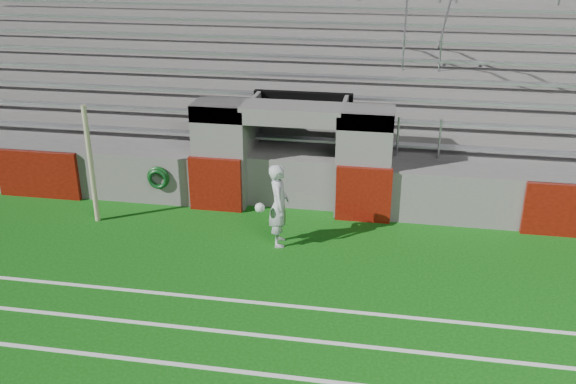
# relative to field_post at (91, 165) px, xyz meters

# --- Properties ---
(ground) EXTENTS (90.00, 90.00, 0.00)m
(ground) POSITION_rel_field_post_xyz_m (4.43, -1.87, -1.41)
(ground) COLOR #0E4F0D
(ground) RESTS_ON ground
(field_post) EXTENTS (0.12, 0.12, 2.83)m
(field_post) POSITION_rel_field_post_xyz_m (0.00, 0.00, 0.00)
(field_post) COLOR #B6AF87
(field_post) RESTS_ON ground
(stadium_structure) EXTENTS (26.00, 8.48, 5.42)m
(stadium_structure) POSITION_rel_field_post_xyz_m (4.43, 6.10, 0.08)
(stadium_structure) COLOR #5F5C5A
(stadium_structure) RESTS_ON ground
(goalkeeper_with_ball) EXTENTS (0.75, 0.78, 1.86)m
(goalkeeper_with_ball) POSITION_rel_field_post_xyz_m (4.49, -0.43, -0.48)
(goalkeeper_with_ball) COLOR #B7BBC1
(goalkeeper_with_ball) RESTS_ON ground
(hose_coil) EXTENTS (0.58, 0.15, 0.58)m
(hose_coil) POSITION_rel_field_post_xyz_m (1.17, 1.06, -0.67)
(hose_coil) COLOR #0C3E12
(hose_coil) RESTS_ON ground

